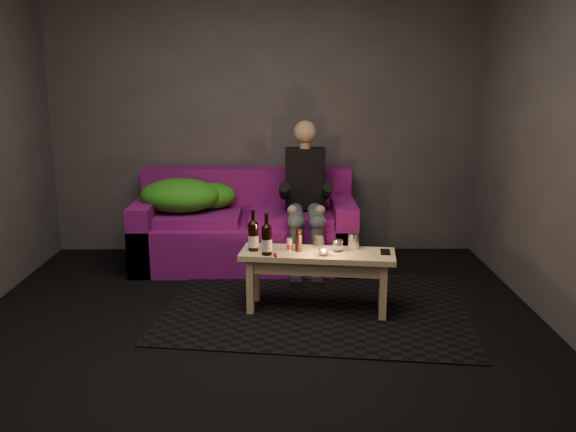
# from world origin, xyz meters

# --- Properties ---
(floor) EXTENTS (4.50, 4.50, 0.00)m
(floor) POSITION_xyz_m (0.00, 0.00, 0.00)
(floor) COLOR black
(floor) RESTS_ON ground
(room) EXTENTS (4.50, 4.50, 4.50)m
(room) POSITION_xyz_m (0.00, 0.47, 1.64)
(room) COLOR silver
(room) RESTS_ON ground
(rug) EXTENTS (2.37, 1.85, 0.01)m
(rug) POSITION_xyz_m (0.42, 0.72, 0.00)
(rug) COLOR black
(rug) RESTS_ON floor
(sofa) EXTENTS (1.92, 0.87, 0.83)m
(sofa) POSITION_xyz_m (-0.16, 1.82, 0.30)
(sofa) COLOR #6F0E60
(sofa) RESTS_ON floor
(green_blanket) EXTENTS (0.85, 0.58, 0.29)m
(green_blanket) POSITION_xyz_m (-0.69, 1.81, 0.62)
(green_blanket) COLOR #2C971B
(green_blanket) RESTS_ON sofa
(person) EXTENTS (0.35, 0.80, 1.28)m
(person) POSITION_xyz_m (0.37, 1.66, 0.66)
(person) COLOR black
(person) RESTS_ON sofa
(coffee_table) EXTENTS (1.13, 0.48, 0.45)m
(coffee_table) POSITION_xyz_m (0.42, 0.67, 0.37)
(coffee_table) COLOR #D9B87F
(coffee_table) RESTS_ON rug
(beer_bottle_a) EXTENTS (0.07, 0.07, 0.30)m
(beer_bottle_a) POSITION_xyz_m (-0.04, 0.71, 0.56)
(beer_bottle_a) COLOR black
(beer_bottle_a) RESTS_ON coffee_table
(beer_bottle_b) EXTENTS (0.07, 0.07, 0.30)m
(beer_bottle_b) POSITION_xyz_m (0.06, 0.60, 0.56)
(beer_bottle_b) COLOR black
(beer_bottle_b) RESTS_ON coffee_table
(salt_shaker) EXTENTS (0.06, 0.06, 0.09)m
(salt_shaker) POSITION_xyz_m (0.22, 0.70, 0.49)
(salt_shaker) COLOR silver
(salt_shaker) RESTS_ON coffee_table
(pepper_mill) EXTENTS (0.06, 0.06, 0.13)m
(pepper_mill) POSITION_xyz_m (0.28, 0.69, 0.51)
(pepper_mill) COLOR black
(pepper_mill) RESTS_ON coffee_table
(tumbler_back) EXTENTS (0.09, 0.09, 0.09)m
(tumbler_back) POSITION_xyz_m (0.44, 0.77, 0.49)
(tumbler_back) COLOR white
(tumbler_back) RESTS_ON coffee_table
(tealight) EXTENTS (0.06, 0.06, 0.04)m
(tealight) POSITION_xyz_m (0.46, 0.58, 0.47)
(tealight) COLOR white
(tealight) RESTS_ON coffee_table
(tumbler_front) EXTENTS (0.09, 0.09, 0.09)m
(tumbler_front) POSITION_xyz_m (0.57, 0.68, 0.49)
(tumbler_front) COLOR white
(tumbler_front) RESTS_ON coffee_table
(steel_cup) EXTENTS (0.09, 0.09, 0.11)m
(steel_cup) POSITION_xyz_m (0.68, 0.74, 0.50)
(steel_cup) COLOR silver
(steel_cup) RESTS_ON coffee_table
(smartphone) EXTENTS (0.08, 0.14, 0.01)m
(smartphone) POSITION_xyz_m (0.90, 0.65, 0.45)
(smartphone) COLOR black
(smartphone) RESTS_ON coffee_table
(red_lighter) EXTENTS (0.03, 0.07, 0.01)m
(red_lighter) POSITION_xyz_m (0.12, 0.57, 0.45)
(red_lighter) COLOR #B50D0B
(red_lighter) RESTS_ON coffee_table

